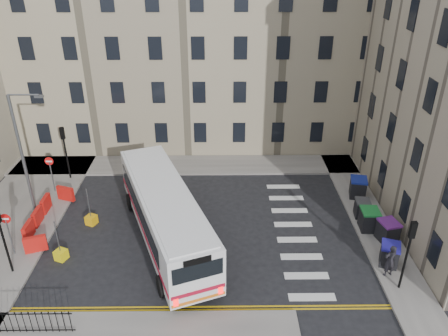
{
  "coord_description": "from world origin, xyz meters",
  "views": [
    {
      "loc": [
        -0.67,
        -22.55,
        16.19
      ],
      "look_at": [
        -0.4,
        2.5,
        3.0
      ],
      "focal_mm": 35.0,
      "sensor_mm": 36.0,
      "label": 1
    }
  ],
  "objects_px": {
    "bus": "(165,212)",
    "wheelie_bin_a": "(389,254)",
    "wheelie_bin_c": "(369,219)",
    "pedestrian": "(390,261)",
    "streetlamp": "(22,154)",
    "bollard_yellow": "(91,220)",
    "wheelie_bin_e": "(358,187)",
    "wheelie_bin_b": "(388,231)",
    "bollard_chevron": "(61,255)",
    "wheelie_bin_d": "(362,208)"
  },
  "relations": [
    {
      "from": "pedestrian",
      "to": "bollard_yellow",
      "type": "distance_m",
      "value": 17.97
    },
    {
      "from": "wheelie_bin_a",
      "to": "pedestrian",
      "type": "height_order",
      "value": "pedestrian"
    },
    {
      "from": "streetlamp",
      "to": "bus",
      "type": "bearing_deg",
      "value": -18.74
    },
    {
      "from": "bollard_yellow",
      "to": "streetlamp",
      "type": "bearing_deg",
      "value": 161.31
    },
    {
      "from": "wheelie_bin_e",
      "to": "bollard_chevron",
      "type": "relative_size",
      "value": 2.42
    },
    {
      "from": "wheelie_bin_d",
      "to": "wheelie_bin_e",
      "type": "relative_size",
      "value": 0.8
    },
    {
      "from": "wheelie_bin_a",
      "to": "wheelie_bin_c",
      "type": "relative_size",
      "value": 1.04
    },
    {
      "from": "bollard_yellow",
      "to": "wheelie_bin_c",
      "type": "bearing_deg",
      "value": -3.0
    },
    {
      "from": "pedestrian",
      "to": "wheelie_bin_c",
      "type": "bearing_deg",
      "value": -109.43
    },
    {
      "from": "wheelie_bin_b",
      "to": "pedestrian",
      "type": "height_order",
      "value": "pedestrian"
    },
    {
      "from": "streetlamp",
      "to": "bollard_yellow",
      "type": "xyz_separation_m",
      "value": [
        4.11,
        -1.39,
        -4.04
      ]
    },
    {
      "from": "wheelie_bin_c",
      "to": "bus",
      "type": "bearing_deg",
      "value": -173.61
    },
    {
      "from": "wheelie_bin_a",
      "to": "wheelie_bin_e",
      "type": "distance_m",
      "value": 7.19
    },
    {
      "from": "bollard_yellow",
      "to": "bollard_chevron",
      "type": "relative_size",
      "value": 1.0
    },
    {
      "from": "bollard_chevron",
      "to": "wheelie_bin_c",
      "type": "bearing_deg",
      "value": 7.94
    },
    {
      "from": "pedestrian",
      "to": "bus",
      "type": "bearing_deg",
      "value": -32.12
    },
    {
      "from": "pedestrian",
      "to": "bollard_chevron",
      "type": "height_order",
      "value": "pedestrian"
    },
    {
      "from": "bus",
      "to": "pedestrian",
      "type": "distance_m",
      "value": 12.73
    },
    {
      "from": "wheelie_bin_d",
      "to": "pedestrian",
      "type": "height_order",
      "value": "pedestrian"
    },
    {
      "from": "wheelie_bin_c",
      "to": "bollard_chevron",
      "type": "relative_size",
      "value": 2.27
    },
    {
      "from": "wheelie_bin_d",
      "to": "pedestrian",
      "type": "xyz_separation_m",
      "value": [
        -0.22,
        -5.65,
        0.38
      ]
    },
    {
      "from": "bollard_yellow",
      "to": "bollard_chevron",
      "type": "distance_m",
      "value": 3.55
    },
    {
      "from": "bus",
      "to": "wheelie_bin_c",
      "type": "bearing_deg",
      "value": -17.05
    },
    {
      "from": "bus",
      "to": "wheelie_bin_d",
      "type": "bearing_deg",
      "value": -10.65
    },
    {
      "from": "wheelie_bin_a",
      "to": "bollard_chevron",
      "type": "bearing_deg",
      "value": -162.05
    },
    {
      "from": "wheelie_bin_a",
      "to": "wheelie_bin_b",
      "type": "distance_m",
      "value": 2.22
    },
    {
      "from": "wheelie_bin_b",
      "to": "pedestrian",
      "type": "distance_m",
      "value": 3.23
    },
    {
      "from": "bus",
      "to": "wheelie_bin_d",
      "type": "xyz_separation_m",
      "value": [
        12.45,
        2.19,
        -1.22
      ]
    },
    {
      "from": "wheelie_bin_d",
      "to": "wheelie_bin_b",
      "type": "bearing_deg",
      "value": -66.97
    },
    {
      "from": "bus",
      "to": "pedestrian",
      "type": "bearing_deg",
      "value": -36.41
    },
    {
      "from": "bus",
      "to": "wheelie_bin_a",
      "type": "bearing_deg",
      "value": -31.95
    },
    {
      "from": "wheelie_bin_b",
      "to": "wheelie_bin_c",
      "type": "height_order",
      "value": "wheelie_bin_c"
    },
    {
      "from": "streetlamp",
      "to": "pedestrian",
      "type": "distance_m",
      "value": 22.52
    },
    {
      "from": "bus",
      "to": "bollard_yellow",
      "type": "relative_size",
      "value": 21.06
    },
    {
      "from": "streetlamp",
      "to": "wheelie_bin_b",
      "type": "xyz_separation_m",
      "value": [
        22.3,
        -3.48,
        -3.53
      ]
    },
    {
      "from": "bus",
      "to": "wheelie_bin_e",
      "type": "xyz_separation_m",
      "value": [
        12.86,
        4.67,
        -1.11
      ]
    },
    {
      "from": "wheelie_bin_c",
      "to": "wheelie_bin_d",
      "type": "bearing_deg",
      "value": 92.99
    },
    {
      "from": "wheelie_bin_e",
      "to": "bollard_chevron",
      "type": "height_order",
      "value": "wheelie_bin_e"
    },
    {
      "from": "pedestrian",
      "to": "bollard_yellow",
      "type": "bearing_deg",
      "value": -33.0
    },
    {
      "from": "streetlamp",
      "to": "wheelie_bin_e",
      "type": "distance_m",
      "value": 22.28
    },
    {
      "from": "streetlamp",
      "to": "wheelie_bin_d",
      "type": "xyz_separation_m",
      "value": [
        21.54,
        -0.89,
        -3.6
      ]
    },
    {
      "from": "streetlamp",
      "to": "pedestrian",
      "type": "bearing_deg",
      "value": -17.05
    },
    {
      "from": "streetlamp",
      "to": "wheelie_bin_c",
      "type": "bearing_deg",
      "value": -6.1
    },
    {
      "from": "bollard_chevron",
      "to": "streetlamp",
      "type": "bearing_deg",
      "value": 124.15
    },
    {
      "from": "bus",
      "to": "bollard_chevron",
      "type": "bearing_deg",
      "value": 176.3
    },
    {
      "from": "wheelie_bin_c",
      "to": "pedestrian",
      "type": "distance_m",
      "value": 4.25
    },
    {
      "from": "bus",
      "to": "wheelie_bin_e",
      "type": "bearing_deg",
      "value": -0.69
    },
    {
      "from": "bus",
      "to": "wheelie_bin_e",
      "type": "distance_m",
      "value": 13.73
    },
    {
      "from": "wheelie_bin_a",
      "to": "bollard_yellow",
      "type": "relative_size",
      "value": 2.36
    },
    {
      "from": "wheelie_bin_c",
      "to": "bollard_yellow",
      "type": "height_order",
      "value": "wheelie_bin_c"
    }
  ]
}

